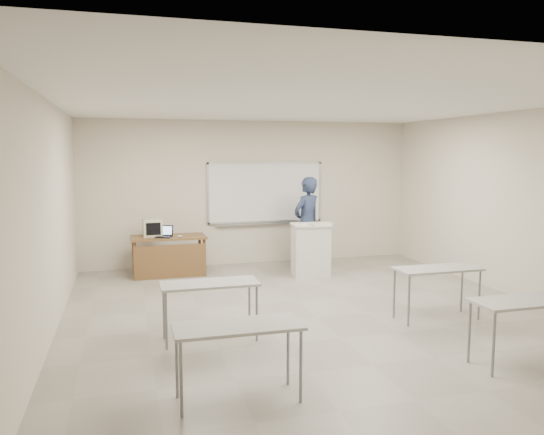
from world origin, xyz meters
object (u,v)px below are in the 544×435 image
object	(u,v)px
podium	(311,250)
mouse	(180,236)
keyboard	(321,224)
whiteboard	(265,193)
presenter	(307,223)
crt_monitor	(152,228)
instructor_desk	(169,248)
laptop	(163,234)

from	to	relation	value
podium	mouse	world-z (taller)	podium
podium	keyboard	world-z (taller)	keyboard
whiteboard	presenter	size ratio (longest dim) A/B	1.34
whiteboard	crt_monitor	distance (m)	2.52
instructor_desk	crt_monitor	size ratio (longest dim) A/B	3.49
mouse	keyboard	distance (m)	2.66
podium	crt_monitor	xyz separation A→B (m)	(-2.89, 0.93, 0.41)
crt_monitor	keyboard	world-z (taller)	crt_monitor
podium	whiteboard	bearing A→B (deg)	114.60
mouse	presenter	world-z (taller)	presenter
laptop	presenter	distance (m)	2.87
whiteboard	laptop	bearing A→B (deg)	-160.81
mouse	laptop	bearing A→B (deg)	176.85
instructor_desk	laptop	bearing A→B (deg)	171.49
whiteboard	mouse	xyz separation A→B (m)	(-1.90, -0.87, -0.71)
whiteboard	presenter	world-z (taller)	whiteboard
podium	mouse	bearing A→B (deg)	171.76
whiteboard	laptop	size ratio (longest dim) A/B	8.49
crt_monitor	laptop	bearing A→B (deg)	-52.64
instructor_desk	laptop	size ratio (longest dim) A/B	4.80
mouse	presenter	size ratio (longest dim) A/B	0.06
instructor_desk	mouse	xyz separation A→B (m)	(0.20, -0.09, 0.23)
laptop	mouse	distance (m)	0.32
podium	laptop	size ratio (longest dim) A/B	3.42
podium	presenter	xyz separation A→B (m)	(0.16, 0.70, 0.42)
mouse	presenter	xyz separation A→B (m)	(2.56, 0.10, 0.16)
instructor_desk	presenter	world-z (taller)	presenter
keyboard	laptop	bearing A→B (deg)	147.56
instructor_desk	crt_monitor	world-z (taller)	crt_monitor
instructor_desk	keyboard	xyz separation A→B (m)	(2.75, -0.81, 0.47)
keyboard	crt_monitor	bearing A→B (deg)	144.69
keyboard	whiteboard	bearing A→B (deg)	95.92
podium	presenter	world-z (taller)	presenter
whiteboard	crt_monitor	world-z (taller)	whiteboard
instructor_desk	crt_monitor	bearing A→B (deg)	140.12
podium	mouse	size ratio (longest dim) A/B	9.64
crt_monitor	mouse	bearing A→B (deg)	-36.74
instructor_desk	crt_monitor	distance (m)	0.53
podium	presenter	bearing A→B (deg)	82.51
instructor_desk	podium	distance (m)	2.69
instructor_desk	laptop	distance (m)	0.28
podium	laptop	world-z (taller)	podium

